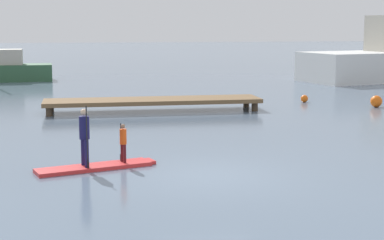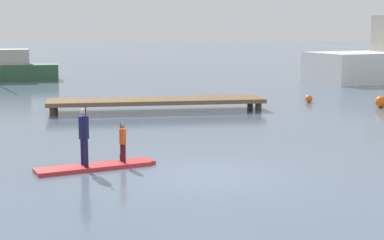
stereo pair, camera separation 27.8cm
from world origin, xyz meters
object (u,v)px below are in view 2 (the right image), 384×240
object	(u,v)px
paddleboard_near	(96,167)
paddler_adult	(84,133)
mooring_buoy_near	(381,102)
mooring_buoy_mid	(309,99)
paddler_child_solo	(123,141)

from	to	relation	value
paddleboard_near	paddler_adult	size ratio (longest dim) A/B	2.00
mooring_buoy_near	mooring_buoy_mid	size ratio (longest dim) A/B	1.49
paddler_adult	mooring_buoy_near	distance (m)	17.06
paddleboard_near	mooring_buoy_mid	distance (m)	16.49
paddler_adult	paddler_child_solo	size ratio (longest dim) A/B	1.56
paddleboard_near	paddler_child_solo	bearing A→B (deg)	17.78
mooring_buoy_mid	paddler_adult	bearing A→B (deg)	-130.32
paddler_child_solo	mooring_buoy_near	size ratio (longest dim) A/B	1.93
paddler_adult	mooring_buoy_mid	size ratio (longest dim) A/B	4.47
mooring_buoy_mid	mooring_buoy_near	bearing A→B (deg)	-41.44
mooring_buoy_near	paddler_adult	bearing A→B (deg)	-142.28
paddleboard_near	paddler_adult	xyz separation A→B (m)	(-0.29, -0.10, 0.93)
paddleboard_near	mooring_buoy_near	xyz separation A→B (m)	(13.20, 10.34, 0.22)
paddler_adult	paddler_child_solo	world-z (taller)	paddler_adult
paddler_child_solo	mooring_buoy_mid	world-z (taller)	paddler_child_solo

